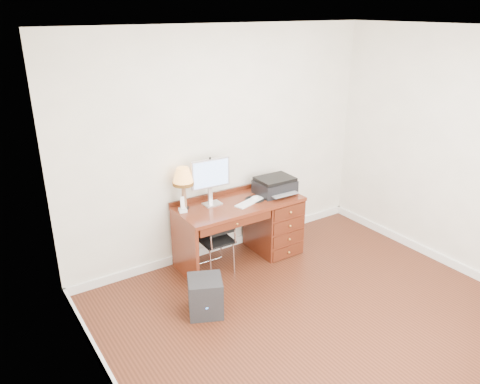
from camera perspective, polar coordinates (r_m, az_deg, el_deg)
ground at (r=4.84m, az=9.34°, el=-14.91°), size 4.00×4.00×0.00m
room_shell at (r=5.20m, az=4.65°, el=-11.13°), size 4.00×4.00×4.00m
desk at (r=5.73m, az=2.59°, el=-3.62°), size 1.50×0.67×0.75m
monitor at (r=5.27m, az=-3.63°, el=1.96°), size 0.47×0.16×0.54m
keyboard at (r=5.40m, az=1.19°, el=-1.24°), size 0.43×0.24×0.02m
mouse_pad at (r=5.49m, az=1.82°, el=-0.80°), size 0.23×0.23×0.05m
printer at (r=5.67m, az=4.27°, el=0.81°), size 0.46×0.36×0.20m
leg_lamp at (r=5.15m, az=-6.95°, el=1.59°), size 0.24×0.24×0.49m
phone at (r=5.19m, az=-7.00°, el=-1.88°), size 0.10×0.10×0.18m
pen_cup at (r=5.75m, az=2.09°, el=0.63°), size 0.08×0.08×0.09m
chair at (r=5.27m, az=-2.69°, el=-5.54°), size 0.36×0.37×0.75m
equipment_box at (r=4.76m, az=-4.25°, el=-12.53°), size 0.44×0.44×0.39m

